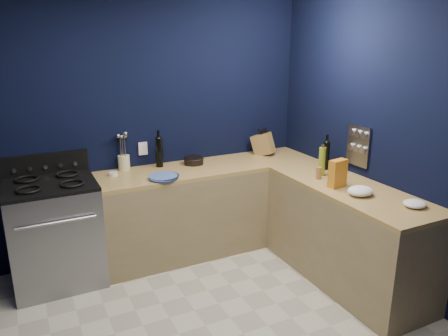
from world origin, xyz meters
TOP-DOWN VIEW (x-y plane):
  - wall_back at (0.00, 1.76)m, footprint 3.50×0.02m
  - wall_right at (1.76, 0.00)m, footprint 0.02×3.50m
  - cab_back at (0.60, 1.44)m, footprint 2.30×0.63m
  - top_back at (0.60, 1.44)m, footprint 2.30×0.63m
  - cab_right at (1.44, 0.29)m, footprint 0.63×1.67m
  - top_right at (1.44, 0.29)m, footprint 0.63×1.67m
  - gas_range at (-0.93, 1.42)m, footprint 0.76×0.66m
  - oven_door at (-0.93, 1.10)m, footprint 0.59×0.02m
  - cooktop at (-0.93, 1.42)m, footprint 0.76×0.66m
  - backguard at (-0.93, 1.72)m, footprint 0.76×0.06m
  - spice_panel at (1.74, 0.55)m, footprint 0.02×0.28m
  - wall_outlet at (0.00, 1.74)m, footprint 0.09×0.02m
  - plate_stack at (0.04, 1.23)m, footprint 0.33×0.33m
  - ramekin at (-0.35, 1.54)m, footprint 0.10×0.10m
  - utensil_crock at (-0.21, 1.69)m, footprint 0.12×0.12m
  - wine_bottle_back at (0.13, 1.63)m, footprint 0.09×0.09m
  - lemon_basket at (0.48, 1.56)m, footprint 0.26×0.26m
  - knife_block at (1.32, 1.57)m, footprint 0.25×0.30m
  - wine_bottle_right at (1.58, 0.81)m, footprint 0.08×0.08m
  - oil_bottle at (1.42, 0.67)m, footprint 0.07×0.07m
  - spice_jar_near at (1.33, 0.60)m, footprint 0.06×0.06m
  - spice_jar_far at (1.48, 0.50)m, footprint 0.05×0.05m
  - crouton_bag at (1.33, 0.35)m, footprint 0.18×0.10m
  - towel_front at (1.36, 0.09)m, footprint 0.24×0.22m
  - towel_end at (1.55, -0.29)m, footprint 0.23×0.22m

SIDE VIEW (x-z plane):
  - cab_back at x=0.60m, z-range 0.00..0.86m
  - cab_right at x=1.44m, z-range 0.00..0.86m
  - oven_door at x=-0.93m, z-range 0.24..0.66m
  - gas_range at x=-0.93m, z-range 0.00..0.92m
  - top_back at x=0.60m, z-range 0.86..0.90m
  - top_right at x=1.44m, z-range 0.86..0.90m
  - plate_stack at x=0.04m, z-range 0.90..0.93m
  - ramekin at x=-0.35m, z-range 0.90..0.93m
  - towel_end at x=1.55m, z-range 0.90..0.95m
  - cooktop at x=-0.93m, z-range 0.92..0.95m
  - lemon_basket at x=0.48m, z-range 0.90..0.98m
  - towel_front at x=1.36m, z-range 0.90..0.98m
  - spice_jar_far at x=1.48m, z-range 0.90..1.00m
  - spice_jar_near at x=1.33m, z-range 0.90..1.01m
  - utensil_crock at x=-0.21m, z-range 0.90..1.04m
  - knife_block at x=1.32m, z-range 0.87..1.16m
  - crouton_bag at x=1.33m, z-range 0.90..1.14m
  - oil_bottle at x=1.42m, z-range 0.90..1.17m
  - wine_bottle_right at x=1.58m, z-range 0.90..1.17m
  - backguard at x=-0.93m, z-range 0.94..1.14m
  - wine_bottle_back at x=0.13m, z-range 0.90..1.19m
  - wall_outlet at x=0.00m, z-range 1.02..1.15m
  - spice_panel at x=1.74m, z-range 0.99..1.37m
  - wall_back at x=0.00m, z-range 0.00..2.60m
  - wall_right at x=1.76m, z-range 0.00..2.60m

